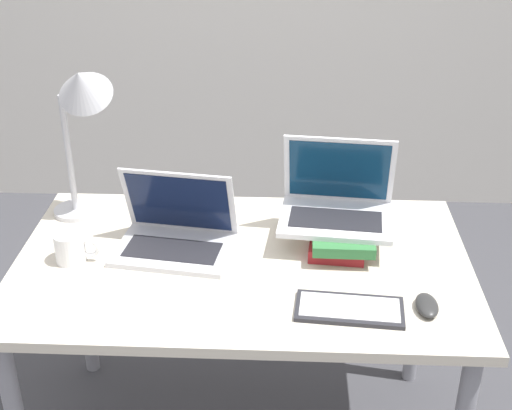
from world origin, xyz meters
The scene contains 8 objects.
desk centered at (0.00, 0.40, 0.63)m, with size 1.30×0.79×0.71m.
laptop_left centered at (-0.20, 0.46, 0.75)m, with size 0.36×0.28×0.24m.
book_stack centered at (0.28, 0.49, 0.74)m, with size 0.19×0.28×0.07m.
laptop_on_books centered at (0.27, 0.53, 0.83)m, with size 0.35×0.27×0.24m.
wireless_keyboard centered at (0.29, 0.17, 0.71)m, with size 0.29×0.15×0.01m.
mouse centered at (0.49, 0.18, 0.72)m, with size 0.06×0.11×0.03m.
mug centered at (-0.48, 0.37, 0.75)m, with size 0.13×0.09×0.09m.
desk_lamp centered at (-0.48, 0.62, 1.10)m, with size 0.23×0.20×0.53m.
Camera 1 is at (0.12, -1.33, 1.80)m, focal length 50.00 mm.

